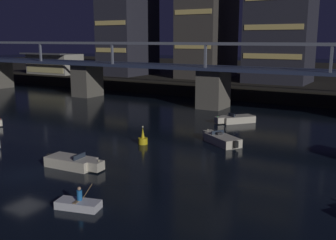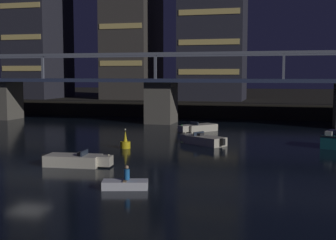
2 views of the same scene
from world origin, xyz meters
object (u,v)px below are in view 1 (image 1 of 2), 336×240
Objects in this scene: channel_buoy at (143,139)px; speedboat_mid_center at (236,119)px; tower_central at (281,13)px; waterfront_pavilion at (54,64)px; river_bridge at (214,79)px; speedboat_far_left at (221,139)px; speedboat_mid_right at (73,162)px; dinghy_with_paddler at (78,204)px; tower_west_low at (128,10)px.

speedboat_mid_center is at bearing 73.87° from channel_buoy.
waterfront_pavilion is (-48.43, -7.31, -9.92)m from tower_central.
river_bridge is 20.52m from speedboat_far_left.
tower_central reaches higher than speedboat_mid_center.
channel_buoy reaches higher than speedboat_far_left.
waterfront_pavilion is at bearing -171.42° from tower_central.
river_bridge is at bearing 116.45° from speedboat_far_left.
speedboat_mid_right is at bearing -42.50° from waterfront_pavilion.
speedboat_mid_center and speedboat_far_left have the same top height.
speedboat_far_left is at bearing -29.30° from waterfront_pavilion.
speedboat_mid_right is 2.97× the size of channel_buoy.
speedboat_far_left is 7.47m from channel_buoy.
tower_central reaches higher than dinghy_with_paddler.
speedboat_mid_right is (46.37, -42.49, -4.02)m from waterfront_pavilion.
tower_west_low is 2.24× the size of waterfront_pavilion.
speedboat_far_left is at bearing -44.30° from tower_west_low.
channel_buoy is at bearing -91.90° from tower_central.
speedboat_mid_center is (35.52, -26.96, -15.54)m from tower_west_low.
river_bridge reaches higher than speedboat_mid_center.
speedboat_mid_center is 2.59× the size of channel_buoy.
tower_west_low is at bearing 123.59° from dinghy_with_paddler.
waterfront_pavilion is at bearing 150.70° from speedboat_far_left.
channel_buoy is at bearing -83.16° from river_bridge.
speedboat_mid_center is at bearing 91.94° from dinghy_with_paddler.
tower_central is 5.15× the size of speedboat_far_left.
speedboat_far_left is (53.41, -29.97, -4.02)m from waterfront_pavilion.
dinghy_with_paddler is at bearing -70.51° from channel_buoy.
speedboat_mid_right is at bearing 136.01° from dinghy_with_paddler.
river_bridge is 4.15× the size of tower_central.
dinghy_with_paddler is at bearing -43.99° from speedboat_mid_right.
river_bridge is 19.55× the size of speedboat_mid_right.
river_bridge is 22.37× the size of speedboat_mid_center.
tower_central reaches higher than waterfront_pavilion.
waterfront_pavilion is at bearing 137.50° from speedboat_mid_right.
channel_buoy is (-1.37, -41.23, -13.88)m from tower_central.
river_bridge is 46.00m from waterfront_pavilion.
tower_central is 49.97m from waterfront_pavilion.
speedboat_mid_right is at bearing -58.08° from tower_west_low.
tower_central is at bearing 88.10° from channel_buoy.
dinghy_with_paddler is at bearing -86.27° from tower_central.
speedboat_mid_center is 22.97m from speedboat_mid_right.
tower_west_low is at bearing -179.38° from tower_central.
tower_central is (4.01, 19.22, 10.19)m from river_bridge.
tower_west_low is at bearing 142.80° from speedboat_mid_center.
speedboat_far_left is 2.71× the size of channel_buoy.
speedboat_mid_right is (30.80, -49.44, -15.54)m from tower_west_low.
tower_central reaches higher than speedboat_far_left.
channel_buoy is at bearing 85.35° from speedboat_mid_right.
river_bridge is at bearing 96.84° from channel_buoy.
river_bridge is 3.67× the size of tower_west_low.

